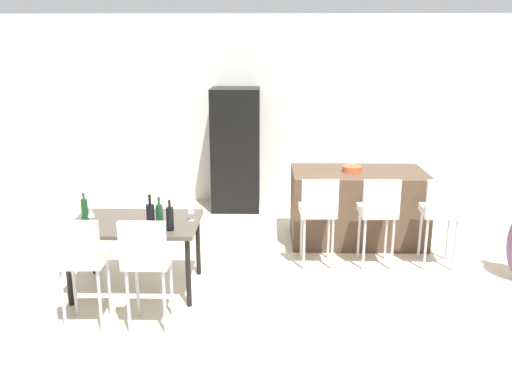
% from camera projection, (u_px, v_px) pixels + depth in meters
% --- Properties ---
extents(ground_plane, '(10.00, 10.00, 0.00)m').
position_uv_depth(ground_plane, '(317.00, 267.00, 6.14)').
color(ground_plane, beige).
extents(back_wall, '(10.00, 0.12, 2.90)m').
position_uv_depth(back_wall, '(304.00, 111.00, 8.37)').
color(back_wall, silver).
rests_on(back_wall, ground_plane).
extents(kitchen_island, '(1.67, 0.93, 0.92)m').
position_uv_depth(kitchen_island, '(357.00, 206.00, 6.87)').
color(kitchen_island, '#4C3828').
rests_on(kitchen_island, ground_plane).
extents(bar_chair_left, '(0.41, 0.41, 1.05)m').
position_uv_depth(bar_chair_left, '(318.00, 208.00, 6.00)').
color(bar_chair_left, silver).
rests_on(bar_chair_left, ground_plane).
extents(bar_chair_middle, '(0.41, 0.41, 1.05)m').
position_uv_depth(bar_chair_middle, '(379.00, 208.00, 5.99)').
color(bar_chair_middle, silver).
rests_on(bar_chair_middle, ground_plane).
extents(bar_chair_right, '(0.43, 0.43, 1.05)m').
position_uv_depth(bar_chair_right, '(442.00, 209.00, 5.97)').
color(bar_chair_right, silver).
rests_on(bar_chair_right, ground_plane).
extents(dining_table, '(1.28, 0.87, 0.74)m').
position_uv_depth(dining_table, '(135.00, 228.00, 5.44)').
color(dining_table, '#4C4238').
rests_on(dining_table, ground_plane).
extents(dining_chair_near, '(0.41, 0.41, 1.05)m').
position_uv_depth(dining_chair_near, '(81.00, 255.00, 4.67)').
color(dining_chair_near, silver).
rests_on(dining_chair_near, ground_plane).
extents(dining_chair_far, '(0.41, 0.41, 1.05)m').
position_uv_depth(dining_chair_far, '(146.00, 256.00, 4.66)').
color(dining_chair_far, silver).
rests_on(dining_chair_far, ground_plane).
extents(wine_bottle_inner, '(0.08, 0.08, 0.35)m').
position_uv_depth(wine_bottle_inner, '(151.00, 216.00, 5.15)').
color(wine_bottle_inner, black).
rests_on(wine_bottle_inner, dining_table).
extents(wine_bottle_far, '(0.07, 0.07, 0.29)m').
position_uv_depth(wine_bottle_far, '(85.00, 209.00, 5.42)').
color(wine_bottle_far, '#194723').
rests_on(wine_bottle_far, dining_table).
extents(wine_bottle_left, '(0.07, 0.07, 0.30)m').
position_uv_depth(wine_bottle_left, '(170.00, 218.00, 5.14)').
color(wine_bottle_left, black).
rests_on(wine_bottle_left, dining_table).
extents(wine_bottle_right, '(0.07, 0.07, 0.29)m').
position_uv_depth(wine_bottle_right, '(159.00, 214.00, 5.29)').
color(wine_bottle_right, '#194723').
rests_on(wine_bottle_right, dining_table).
extents(wine_glass_middle, '(0.07, 0.07, 0.17)m').
position_uv_depth(wine_glass_middle, '(191.00, 209.00, 5.41)').
color(wine_glass_middle, silver).
rests_on(wine_glass_middle, dining_table).
extents(wine_glass_near, '(0.07, 0.07, 0.17)m').
position_uv_depth(wine_glass_near, '(91.00, 213.00, 5.29)').
color(wine_glass_near, silver).
rests_on(wine_glass_near, dining_table).
extents(refrigerator, '(0.72, 0.68, 1.84)m').
position_uv_depth(refrigerator, '(236.00, 149.00, 8.11)').
color(refrigerator, black).
rests_on(refrigerator, ground_plane).
extents(fruit_bowl, '(0.24, 0.24, 0.07)m').
position_uv_depth(fruit_bowl, '(352.00, 169.00, 6.73)').
color(fruit_bowl, '#C6512D').
rests_on(fruit_bowl, kitchen_island).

